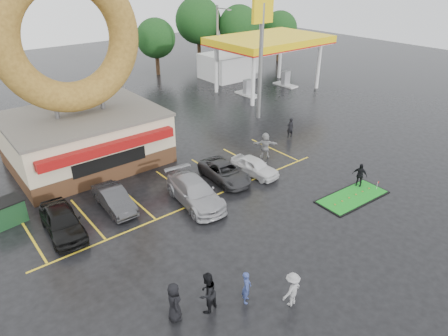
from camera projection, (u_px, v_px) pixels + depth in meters
ground at (235, 228)px, 21.91m from camera, size 120.00×120.00×0.00m
donut_shop at (80, 103)px, 27.17m from camera, size 10.20×8.70×13.50m
gas_station at (251, 53)px, 45.85m from camera, size 12.30×13.65×5.90m
shell_sign at (262, 36)px, 34.07m from camera, size 2.20×0.36×10.60m
streetlight_mid at (121, 63)px, 36.42m from camera, size 0.40×2.21×9.00m
streetlight_right at (218, 46)px, 43.80m from camera, size 0.40×2.21×9.00m
tree_far_a at (239, 26)px, 54.78m from camera, size 5.60×5.60×8.00m
tree_far_b at (280, 29)px, 57.04m from camera, size 4.90×4.90×7.00m
tree_far_c at (198, 20)px, 55.02m from camera, size 6.30×6.30×9.00m
tree_far_d at (156, 38)px, 49.78m from camera, size 4.90×4.90×7.00m
car_black at (62, 221)px, 21.18m from camera, size 2.04×4.41×1.46m
car_dgrey at (114, 199)px, 23.35m from camera, size 1.43×3.89×1.27m
car_silver at (195, 192)px, 23.88m from camera, size 2.68×5.28×1.47m
car_grey at (225, 172)px, 26.45m from camera, size 2.28×4.40×1.19m
car_white at (255, 166)px, 27.15m from camera, size 1.86×3.73×1.22m
person_blue at (247, 287)px, 16.82m from camera, size 0.68×0.66×1.56m
person_blackjkt at (207, 293)px, 16.31m from camera, size 1.10×0.97×1.90m
person_hoodie at (292, 289)px, 16.65m from camera, size 1.11×0.70×1.63m
person_bystander at (174, 302)px, 15.94m from camera, size 0.82×1.01×1.78m
person_cameraman at (360, 175)px, 25.62m from camera, size 0.68×1.02×1.61m
person_walker_near at (265, 145)px, 29.40m from camera, size 1.74×1.62×1.94m
person_walker_far at (290, 127)px, 32.95m from camera, size 0.68×0.52×1.66m
dumpster at (6, 213)px, 22.02m from camera, size 1.96×1.46×1.30m
putting_green at (352, 197)px, 24.71m from camera, size 4.90×2.32×0.60m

